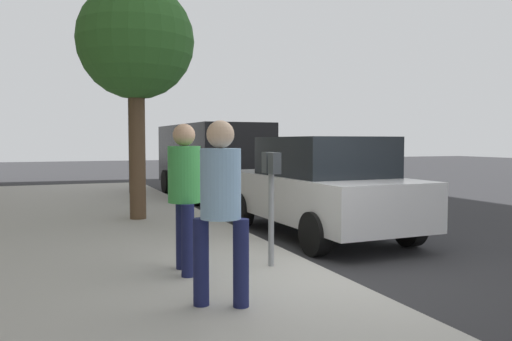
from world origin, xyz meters
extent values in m
plane|color=#2B2B2D|center=(0.00, 0.00, 0.00)|extent=(80.00, 80.00, 0.00)
cube|color=#A8A59E|center=(0.00, 3.00, 0.07)|extent=(28.00, 6.00, 0.15)
cylinder|color=gray|center=(0.33, 0.57, 0.72)|extent=(0.07, 0.07, 1.15)
cube|color=#383D42|center=(0.23, 0.57, 1.43)|extent=(0.16, 0.11, 0.26)
cube|color=#383D42|center=(0.43, 0.57, 1.43)|extent=(0.16, 0.11, 0.26)
cube|color=#268C33|center=(0.23, 0.51, 1.45)|extent=(0.10, 0.01, 0.10)
cube|color=#268C33|center=(0.43, 0.51, 1.45)|extent=(0.10, 0.01, 0.10)
cylinder|color=#191E4C|center=(0.60, 1.63, 0.57)|extent=(0.15, 0.15, 0.83)
cylinder|color=#191E4C|center=(0.22, 1.65, 0.57)|extent=(0.15, 0.15, 0.83)
cylinder|color=green|center=(0.41, 1.64, 1.31)|extent=(0.38, 0.38, 0.66)
sphere|color=tan|center=(0.41, 1.64, 1.77)|extent=(0.26, 0.26, 0.26)
cylinder|color=#191E4C|center=(-0.82, 1.79, 0.56)|extent=(0.15, 0.15, 0.83)
cylinder|color=#191E4C|center=(-1.00, 1.45, 0.56)|extent=(0.15, 0.15, 0.83)
cylinder|color=#8CB7E0|center=(-0.91, 1.62, 1.30)|extent=(0.38, 0.38, 0.65)
sphere|color=beige|center=(-0.91, 1.62, 1.76)|extent=(0.26, 0.26, 0.26)
cube|color=silver|center=(2.65, -1.35, 0.71)|extent=(4.45, 1.96, 0.76)
cube|color=black|center=(2.45, -1.36, 1.43)|extent=(2.25, 1.75, 0.68)
cylinder|color=black|center=(4.05, -0.44, 0.33)|extent=(0.67, 0.24, 0.66)
cylinder|color=black|center=(4.10, -2.18, 0.33)|extent=(0.67, 0.24, 0.66)
cylinder|color=black|center=(1.19, -0.52, 0.33)|extent=(0.67, 0.24, 0.66)
cylinder|color=black|center=(1.24, -2.26, 0.33)|extent=(0.67, 0.24, 0.66)
cube|color=black|center=(9.31, -1.35, 1.28)|extent=(5.25, 2.13, 1.80)
cylinder|color=black|center=(10.97, -0.36, 0.38)|extent=(0.77, 0.24, 0.76)
cylinder|color=black|center=(11.02, -2.26, 0.38)|extent=(0.77, 0.24, 0.76)
cylinder|color=black|center=(7.59, -0.44, 0.38)|extent=(0.77, 0.24, 0.76)
cylinder|color=black|center=(7.64, -2.34, 0.38)|extent=(0.77, 0.24, 0.76)
cylinder|color=brown|center=(4.87, 1.50, 1.56)|extent=(0.32, 0.32, 2.83)
sphere|color=#316628|center=(4.87, 1.50, 3.66)|extent=(2.28, 2.28, 2.28)
cylinder|color=black|center=(10.02, 0.91, 1.95)|extent=(0.12, 0.12, 3.60)
cube|color=black|center=(10.02, 0.71, 3.30)|extent=(0.24, 0.20, 0.76)
sphere|color=red|center=(10.02, 0.60, 3.54)|extent=(0.14, 0.14, 0.14)
sphere|color=orange|center=(10.02, 0.60, 3.30)|extent=(0.14, 0.14, 0.14)
sphere|color=green|center=(10.02, 0.60, 3.06)|extent=(0.14, 0.14, 0.14)
camera|label=1|loc=(-5.41, 3.06, 1.70)|focal=35.82mm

